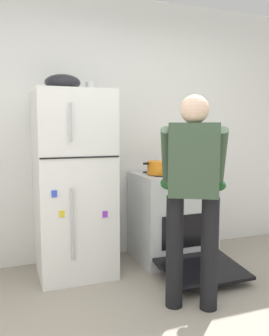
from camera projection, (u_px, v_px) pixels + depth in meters
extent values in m
cube|color=white|center=(115.00, 129.00, 3.79)|extent=(6.00, 0.10, 2.70)
cube|color=white|center=(74.00, 184.00, 3.31)|extent=(0.68, 0.68, 1.69)
cube|color=black|center=(81.00, 157.00, 2.96)|extent=(0.67, 0.01, 0.01)
cylinder|color=#B7B7BC|center=(72.00, 225.00, 2.97)|extent=(0.02, 0.02, 0.62)
cylinder|color=#B7B7BC|center=(70.00, 122.00, 2.88)|extent=(0.02, 0.02, 0.32)
cube|color=blue|center=(54.00, 194.00, 2.91)|extent=(0.04, 0.01, 0.06)
cube|color=purple|center=(105.00, 214.00, 3.08)|extent=(0.04, 0.01, 0.06)
cube|color=yellow|center=(62.00, 214.00, 2.95)|extent=(0.04, 0.01, 0.06)
cube|color=silver|center=(172.00, 216.00, 3.71)|extent=(0.76, 0.64, 0.90)
cube|color=black|center=(187.00, 231.00, 3.42)|extent=(0.53, 0.01, 0.32)
cylinder|color=black|center=(162.00, 176.00, 3.46)|extent=(0.17, 0.17, 0.01)
cylinder|color=black|center=(195.00, 174.00, 3.59)|extent=(0.17, 0.17, 0.01)
cylinder|color=black|center=(151.00, 172.00, 3.73)|extent=(0.17, 0.17, 0.01)
cylinder|color=black|center=(182.00, 171.00, 3.86)|extent=(0.17, 0.17, 0.01)
cylinder|color=silver|center=(163.00, 185.00, 3.26)|extent=(0.04, 0.03, 0.04)
cylinder|color=silver|center=(180.00, 184.00, 3.32)|extent=(0.04, 0.03, 0.04)
cylinder|color=silver|center=(197.00, 183.00, 3.39)|extent=(0.04, 0.03, 0.04)
cylinder|color=silver|center=(212.00, 182.00, 3.45)|extent=(0.04, 0.03, 0.04)
cube|color=black|center=(202.00, 269.00, 3.18)|extent=(0.72, 0.57, 0.09)
cylinder|color=black|center=(174.00, 252.00, 2.69)|extent=(0.13, 0.13, 0.86)
cylinder|color=black|center=(210.00, 254.00, 2.65)|extent=(0.13, 0.13, 0.86)
cube|color=#384C38|center=(194.00, 160.00, 2.59)|extent=(0.41, 0.35, 0.54)
sphere|color=beige|center=(195.00, 109.00, 2.55)|extent=(0.21, 0.21, 0.21)
sphere|color=#333333|center=(194.00, 115.00, 2.56)|extent=(0.15, 0.15, 0.15)
cylinder|color=#384C38|center=(167.00, 158.00, 2.79)|extent=(0.28, 0.40, 0.50)
cylinder|color=#384C38|center=(220.00, 159.00, 2.73)|extent=(0.28, 0.40, 0.50)
ellipsoid|color=#1E5123|center=(168.00, 184.00, 2.98)|extent=(0.12, 0.18, 0.10)
ellipsoid|color=#1E5123|center=(217.00, 185.00, 2.92)|extent=(0.12, 0.18, 0.10)
cylinder|color=orange|center=(160.00, 168.00, 3.55)|extent=(0.26, 0.26, 0.13)
cube|color=black|center=(146.00, 164.00, 3.49)|extent=(0.05, 0.03, 0.02)
cube|color=black|center=(175.00, 162.00, 3.60)|extent=(0.05, 0.03, 0.02)
cylinder|color=silver|center=(90.00, 87.00, 3.32)|extent=(0.08, 0.08, 0.10)
torus|color=silver|center=(94.00, 87.00, 3.33)|extent=(0.06, 0.01, 0.06)
cylinder|color=brown|center=(189.00, 162.00, 3.94)|extent=(0.05, 0.05, 0.16)
ellipsoid|color=black|center=(63.00, 83.00, 3.18)|extent=(0.32, 0.32, 0.14)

